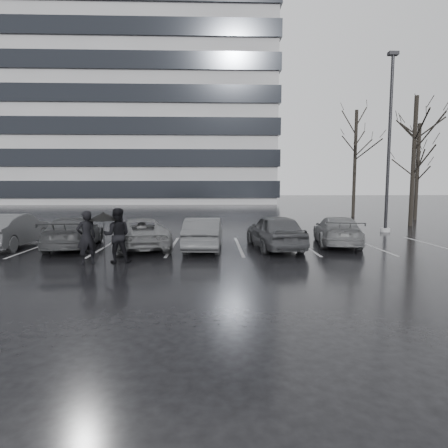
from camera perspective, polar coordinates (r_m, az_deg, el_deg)
ground at (r=13.35m, az=0.47°, el=-5.15°), size 160.00×160.00×0.00m
office_building at (r=65.81m, az=-21.73°, el=15.87°), size 61.00×26.00×29.00m
car_main at (r=15.27m, az=7.76°, el=-1.11°), size 2.14×4.31×1.41m
car_west_a at (r=14.99m, az=-3.14°, el=-1.44°), size 1.56×3.97×1.29m
car_west_b at (r=15.61m, az=-12.49°, el=-1.37°), size 3.05×4.81×1.24m
car_west_c at (r=16.52m, az=-21.92°, el=-1.21°), size 2.24×4.54×1.27m
car_west_d at (r=17.77m, az=-29.60°, el=-0.85°), size 1.50×4.27×1.41m
car_east at (r=16.78m, az=16.85°, el=-0.99°), size 2.46×4.48×1.23m
pedestrian_left at (r=12.98m, az=-20.22°, el=-1.92°), size 0.76×0.72×1.75m
pedestrian_right at (r=12.93m, az=-15.96°, el=-1.67°), size 0.95×0.77×1.82m
umbrella at (r=12.91m, az=-17.91°, el=1.11°), size 1.00×1.00×1.70m
lamp_post at (r=22.35m, az=23.81°, el=10.07°), size 0.52×0.52×9.53m
stall_stripes at (r=15.81m, az=-2.81°, el=-3.40°), size 19.72×5.00×0.00m
tree_east at (r=26.31m, az=26.90°, el=8.44°), size 0.26×0.26×8.00m
tree_ne at (r=31.00m, az=27.38°, el=7.03°), size 0.26×0.26×7.00m
tree_north at (r=32.27m, az=19.31°, el=8.63°), size 0.26×0.26×8.50m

